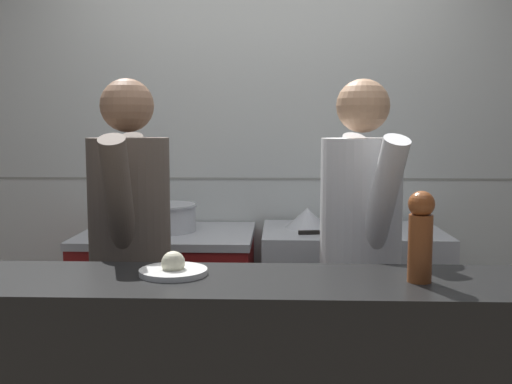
# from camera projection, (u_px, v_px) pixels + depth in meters

# --- Properties ---
(wall_back_tiled) EXTENTS (8.00, 0.06, 2.60)m
(wall_back_tiled) POSITION_uv_depth(u_px,v_px,m) (260.00, 153.00, 3.62)
(wall_back_tiled) COLOR silver
(wall_back_tiled) RESTS_ON ground_plane
(oven_range) EXTENTS (0.94, 0.71, 0.89)m
(oven_range) POSITION_uv_depth(u_px,v_px,m) (169.00, 310.00, 3.33)
(oven_range) COLOR maroon
(oven_range) RESTS_ON ground_plane
(prep_counter) EXTENTS (0.97, 0.65, 0.91)m
(prep_counter) POSITION_uv_depth(u_px,v_px,m) (351.00, 311.00, 3.29)
(prep_counter) COLOR #B7BABF
(prep_counter) RESTS_ON ground_plane
(stock_pot) EXTENTS (0.36, 0.36, 0.15)m
(stock_pot) POSITION_uv_depth(u_px,v_px,m) (165.00, 216.00, 3.30)
(stock_pot) COLOR #B7BABF
(stock_pot) RESTS_ON oven_range
(mixing_bowl_steel) EXTENTS (0.25, 0.25, 0.11)m
(mixing_bowl_steel) POSITION_uv_depth(u_px,v_px,m) (307.00, 218.00, 3.30)
(mixing_bowl_steel) COLOR #B7BABF
(mixing_bowl_steel) RESTS_ON prep_counter
(chefs_knife) EXTENTS (0.35, 0.08, 0.02)m
(chefs_knife) POSITION_uv_depth(u_px,v_px,m) (325.00, 233.00, 3.10)
(chefs_knife) COLOR #B7BABF
(chefs_knife) RESTS_ON prep_counter
(plated_dish_main) EXTENTS (0.22, 0.22, 0.08)m
(plated_dish_main) POSITION_uv_depth(u_px,v_px,m) (173.00, 269.00, 1.94)
(plated_dish_main) COLOR white
(plated_dish_main) RESTS_ON pass_counter
(pepper_mill) EXTENTS (0.08, 0.08, 0.28)m
(pepper_mill) POSITION_uv_depth(u_px,v_px,m) (421.00, 234.00, 1.83)
(pepper_mill) COLOR brown
(pepper_mill) RESTS_ON pass_counter
(chef_head_cook) EXTENTS (0.36, 0.72, 1.66)m
(chef_head_cook) POSITION_uv_depth(u_px,v_px,m) (130.00, 256.00, 2.50)
(chef_head_cook) COLOR black
(chef_head_cook) RESTS_ON ground_plane
(chef_sous) EXTENTS (0.41, 0.72, 1.65)m
(chef_sous) POSITION_uv_depth(u_px,v_px,m) (360.00, 256.00, 2.50)
(chef_sous) COLOR black
(chef_sous) RESTS_ON ground_plane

